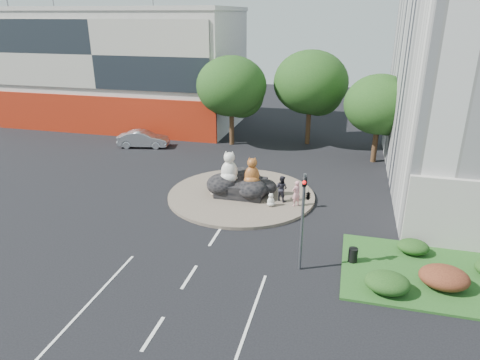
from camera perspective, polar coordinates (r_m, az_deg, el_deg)
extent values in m
plane|color=black|center=(21.02, -6.77, -12.72)|extent=(120.00, 120.00, 0.00)
cylinder|color=brown|center=(29.37, 0.17, -2.00)|extent=(10.00, 10.00, 0.20)
cube|color=beige|center=(50.89, -15.08, 14.14)|extent=(25.00, 12.00, 12.00)
cube|color=#9A220E|center=(46.41, -18.20, 8.15)|extent=(25.00, 0.30, 4.00)
cube|color=#B2AD9E|center=(45.49, -19.12, 15.49)|extent=(24.00, 0.15, 6.50)
cube|color=beige|center=(50.57, -15.79, 21.10)|extent=(25.20, 12.20, 0.40)
cube|color=#1D4B19|center=(23.03, 26.17, -11.55)|extent=(10.00, 6.00, 0.12)
cylinder|color=#382314|center=(40.81, -1.11, 7.33)|extent=(0.44, 0.44, 3.74)
ellipsoid|color=#173A12|center=(40.09, -1.15, 12.40)|extent=(6.46, 6.46, 5.49)
sphere|color=#173A12|center=(40.50, 0.17, 11.28)|extent=(4.25, 4.25, 4.25)
sphere|color=#173A12|center=(40.09, -2.24, 11.53)|extent=(3.74, 3.74, 3.74)
cylinder|color=#382314|center=(41.47, 9.09, 7.45)|extent=(0.44, 0.44, 3.96)
ellipsoid|color=#173A12|center=(40.73, 9.41, 12.74)|extent=(6.84, 6.84, 5.81)
sphere|color=#173A12|center=(41.30, 10.53, 11.51)|extent=(4.50, 4.50, 4.50)
sphere|color=#173A12|center=(40.60, 8.31, 11.87)|extent=(3.96, 3.96, 3.96)
cylinder|color=#382314|center=(37.59, 17.56, 4.75)|extent=(0.44, 0.44, 3.30)
ellipsoid|color=#173A12|center=(36.85, 18.12, 9.56)|extent=(5.70, 5.70, 4.84)
sphere|color=#173A12|center=(37.55, 19.18, 8.46)|extent=(3.75, 3.75, 3.75)
sphere|color=#173A12|center=(36.62, 16.95, 8.78)|extent=(3.30, 3.30, 3.30)
ellipsoid|color=#173A12|center=(20.57, 19.05, -12.82)|extent=(2.00, 1.60, 0.90)
ellipsoid|color=#471C13|center=(21.80, 25.57, -11.64)|extent=(2.20, 1.76, 0.99)
ellipsoid|color=#173A12|center=(24.07, 22.07, -8.24)|extent=(1.60, 1.28, 0.72)
cylinder|color=#595B60|center=(20.41, 8.28, -5.77)|extent=(0.14, 0.14, 5.00)
imported|color=black|center=(19.70, 8.54, -1.36)|extent=(0.21, 0.26, 1.30)
imported|color=black|center=(19.76, 9.08, -1.95)|extent=(0.26, 1.24, 0.50)
sphere|color=red|center=(19.37, 8.55, -0.33)|extent=(0.18, 0.18, 0.18)
cylinder|color=#595B60|center=(26.12, 27.79, 1.59)|extent=(0.18, 0.18, 8.00)
cylinder|color=#595B60|center=(25.00, 27.11, 10.47)|extent=(2.00, 0.12, 0.12)
cube|color=silver|center=(24.82, 24.80, 10.55)|extent=(0.50, 0.22, 0.12)
imported|color=#D4898F|center=(27.43, 7.51, -1.77)|extent=(0.73, 0.72, 1.70)
imported|color=black|center=(28.05, 5.58, -1.12)|extent=(1.05, 0.98, 1.74)
imported|color=#B3B6BC|center=(41.21, -12.78, 5.36)|extent=(4.91, 2.54, 1.54)
cylinder|color=black|center=(22.36, 14.82, -9.63)|extent=(0.50, 0.50, 0.73)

